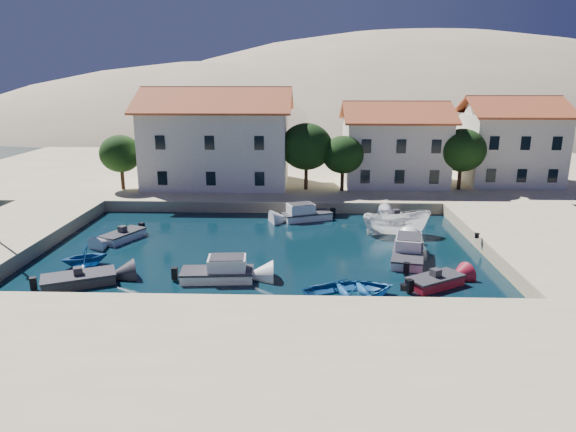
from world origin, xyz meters
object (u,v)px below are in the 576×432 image
object	(u,v)px
building_right	(509,139)
boat_east	(396,234)
cabin_cruiser_east	(408,253)
cabin_cruiser_south	(217,272)
rowboat_south	(350,298)
building_mid	(394,142)
building_left	(217,136)

from	to	relation	value
building_right	boat_east	distance (m)	22.11
cabin_cruiser_east	boat_east	bearing A→B (deg)	10.67
cabin_cruiser_east	boat_east	size ratio (longest dim) A/B	0.99
cabin_cruiser_south	cabin_cruiser_east	bearing A→B (deg)	13.73
rowboat_south	boat_east	world-z (taller)	boat_east
building_mid	boat_east	world-z (taller)	building_mid
building_left	building_right	bearing A→B (deg)	3.81
building_right	rowboat_south	distance (m)	34.04
building_mid	cabin_cruiser_east	xyz separation A→B (m)	(-2.29, -20.74, -4.75)
building_mid	building_right	distance (m)	12.04
cabin_cruiser_east	boat_east	world-z (taller)	cabin_cruiser_east
cabin_cruiser_south	building_mid	bearing A→B (deg)	55.60
rowboat_south	building_right	bearing A→B (deg)	-50.47
cabin_cruiser_south	rowboat_south	xyz separation A→B (m)	(7.68, -2.34, -0.48)
building_mid	rowboat_south	world-z (taller)	building_mid
rowboat_south	boat_east	distance (m)	12.68
cabin_cruiser_south	cabin_cruiser_east	xyz separation A→B (m)	(11.97, 3.91, -0.00)
building_mid	cabin_cruiser_east	bearing A→B (deg)	-96.30
building_mid	building_right	world-z (taller)	building_right
rowboat_south	cabin_cruiser_east	world-z (taller)	cabin_cruiser_east
building_mid	boat_east	distance (m)	16.14
cabin_cruiser_south	building_right	bearing A→B (deg)	39.98
building_left	building_mid	distance (m)	18.04
cabin_cruiser_east	building_mid	bearing A→B (deg)	6.32
cabin_cruiser_south	cabin_cruiser_east	world-z (taller)	same
building_mid	cabin_cruiser_south	xyz separation A→B (m)	(-14.26, -24.65, -4.75)
building_right	cabin_cruiser_east	distance (m)	26.49
building_left	cabin_cruiser_south	world-z (taller)	building_left
cabin_cruiser_east	boat_east	distance (m)	5.63
cabin_cruiser_south	boat_east	world-z (taller)	cabin_cruiser_south
boat_east	building_left	bearing A→B (deg)	44.39
building_right	cabin_cruiser_south	distance (m)	37.04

